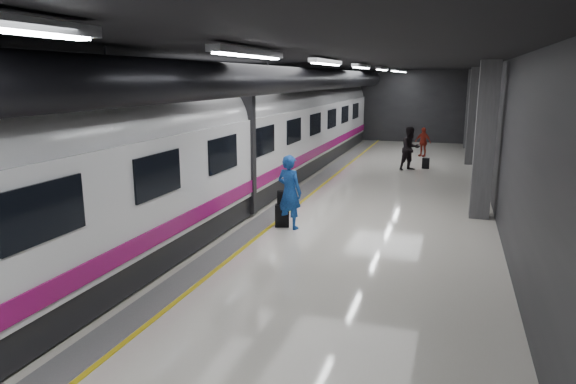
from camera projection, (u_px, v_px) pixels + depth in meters
The scene contains 9 objects.
ground at pixel (312, 222), 14.64m from camera, with size 40.00×40.00×0.00m, color silver.
platform_hall at pixel (312, 95), 14.85m from camera, with size 10.02×40.02×4.51m.
train at pixel (207, 145), 15.16m from camera, with size 3.05×38.00×4.05m.
traveler_main at pixel (289, 192), 13.80m from camera, with size 0.74×0.48×2.02m, color blue.
suitcase_main at pixel (282, 216), 14.09m from camera, with size 0.38×0.24×0.63m, color black.
shoulder_bag at pixel (283, 198), 14.00m from camera, with size 0.29×0.15×0.38m, color black.
traveler_far_a at pixel (410, 149), 22.59m from camera, with size 0.94×0.73×1.93m, color black.
traveler_far_b at pixel (423, 142), 26.63m from camera, with size 0.88×0.37×1.51m, color maroon.
suitcase_far at pixel (426, 163), 23.17m from camera, with size 0.32×0.21×0.48m, color black.
Camera 1 is at (3.69, -13.63, 4.01)m, focal length 32.00 mm.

